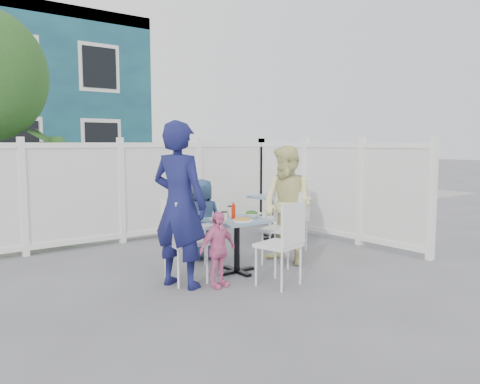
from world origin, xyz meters
TOP-DOWN VIEW (x-y plane):
  - ground at (0.00, 0.00)m, footprint 80.00×80.00m
  - near_sidewalk at (0.00, 3.80)m, footprint 24.00×2.60m
  - street at (0.00, 7.50)m, footprint 24.00×5.00m
  - far_sidewalk at (0.00, 10.60)m, footprint 24.00×1.60m
  - fence_back at (0.10, 2.40)m, footprint 5.86×0.08m
  - fence_right at (3.00, 0.60)m, footprint 0.08×3.66m
  - potted_shrub_a at (-0.73, 3.10)m, footprint 1.43×1.43m
  - potted_shrub_b at (1.73, 3.00)m, footprint 1.23×1.38m
  - main_table at (0.52, -0.10)m, footprint 0.64×0.64m
  - spare_table at (2.29, 1.20)m, footprint 0.73×0.73m
  - chair_left at (-0.26, -0.04)m, footprint 0.47×0.48m
  - chair_right at (1.30, -0.10)m, footprint 0.54×0.55m
  - chair_back at (0.49, 0.74)m, footprint 0.58×0.57m
  - chair_near at (0.60, -0.87)m, footprint 0.51×0.50m
  - chair_spare at (1.83, 0.30)m, footprint 0.47×0.46m
  - man at (-0.31, -0.15)m, footprint 0.68×0.79m
  - woman at (1.32, -0.14)m, footprint 0.70×0.84m
  - boy at (0.55, 0.74)m, footprint 0.62×0.48m
  - toddler at (0.00, -0.43)m, footprint 0.52×0.27m
  - plate_main at (0.49, -0.25)m, footprint 0.24×0.24m
  - plate_side at (0.31, -0.01)m, footprint 0.23×0.23m
  - salad_bowl at (0.74, -0.11)m, footprint 0.23×0.23m
  - coffee_cup_a at (0.28, -0.16)m, footprint 0.07×0.07m
  - coffee_cup_b at (0.59, 0.12)m, footprint 0.08×0.08m
  - ketchup_bottle at (0.50, -0.05)m, footprint 0.05×0.05m
  - salt_shaker at (0.41, 0.16)m, footprint 0.03×0.03m
  - pepper_shaker at (0.48, 0.16)m, footprint 0.03×0.03m

SIDE VIEW (x-z plane):
  - ground at x=0.00m, z-range 0.00..0.00m
  - street at x=0.00m, z-range 0.00..0.01m
  - near_sidewalk at x=0.00m, z-range 0.00..0.01m
  - far_sidewalk at x=0.00m, z-range 0.00..0.01m
  - toddler at x=0.00m, z-range 0.00..0.85m
  - main_table at x=0.52m, z-range 0.18..0.85m
  - chair_near at x=0.60m, z-range 0.08..1.03m
  - boy at x=0.55m, z-range 0.00..1.11m
  - spare_table at x=2.29m, z-range 0.20..0.91m
  - chair_right at x=1.30m, z-range 0.08..1.03m
  - chair_left at x=-0.26m, z-range 0.08..1.04m
  - chair_spare at x=1.83m, z-range 0.08..1.08m
  - chair_back at x=0.49m, z-range 0.08..1.10m
  - plate_main at x=0.49m, z-range 0.67..0.69m
  - plate_side at x=0.31m, z-range 0.67..0.69m
  - salad_bowl at x=0.74m, z-range 0.67..0.73m
  - potted_shrub_b at x=1.73m, z-range 0.00..1.41m
  - salt_shaker at x=0.41m, z-range 0.67..0.74m
  - pepper_shaker at x=0.48m, z-range 0.67..0.74m
  - coffee_cup_a at x=0.28m, z-range 0.67..0.78m
  - coffee_cup_b at x=0.59m, z-range 0.67..0.79m
  - ketchup_bottle at x=0.50m, z-range 0.67..0.84m
  - woman at x=1.32m, z-range 0.00..1.56m
  - fence_right at x=3.00m, z-range -0.02..1.58m
  - fence_back at x=0.10m, z-range -0.02..1.58m
  - potted_shrub_a at x=-0.73m, z-range 0.00..1.83m
  - man at x=-0.31m, z-range 0.00..1.84m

